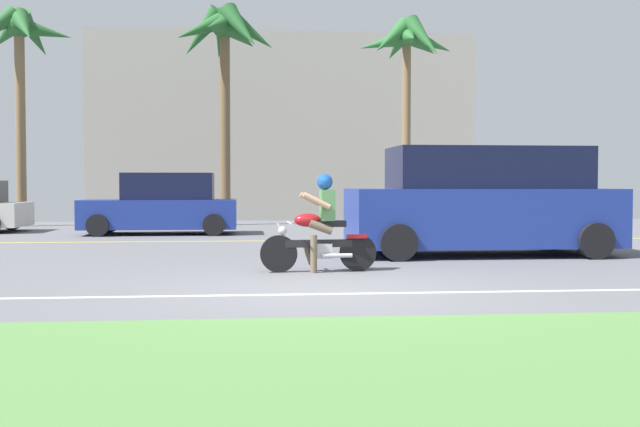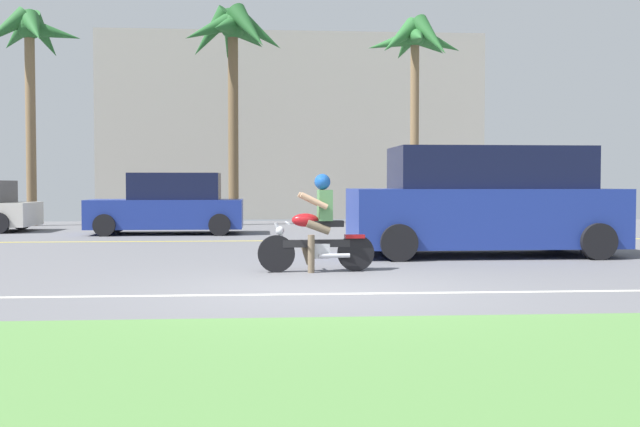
% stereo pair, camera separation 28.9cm
% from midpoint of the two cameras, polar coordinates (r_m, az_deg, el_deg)
% --- Properties ---
extents(ground, '(56.00, 30.00, 0.04)m').
position_cam_midpoint_polar(ground, '(12.54, -1.30, -3.93)').
color(ground, slate).
extents(grass_median, '(56.00, 3.80, 0.06)m').
position_cam_midpoint_polar(grass_median, '(5.56, 4.24, -11.24)').
color(grass_median, '#548442').
rests_on(grass_median, ground).
extents(lane_line_near, '(50.40, 0.12, 0.01)m').
position_cam_midpoint_polar(lane_line_near, '(9.29, 0.21, -5.95)').
color(lane_line_near, silver).
rests_on(lane_line_near, ground).
extents(lane_line_far, '(50.40, 0.12, 0.01)m').
position_cam_midpoint_polar(lane_line_far, '(17.85, -2.57, -2.01)').
color(lane_line_far, yellow).
rests_on(lane_line_far, ground).
extents(motorcyclist, '(1.76, 0.57, 1.47)m').
position_cam_midpoint_polar(motorcyclist, '(11.56, -0.74, -1.26)').
color(motorcyclist, black).
rests_on(motorcyclist, ground).
extents(suv_nearby, '(5.07, 2.17, 1.99)m').
position_cam_midpoint_polar(suv_nearby, '(14.53, 11.41, 0.77)').
color(suv_nearby, navy).
rests_on(suv_nearby, ground).
extents(parked_car_1, '(3.98, 1.87, 1.60)m').
position_cam_midpoint_polar(parked_car_1, '(20.59, -11.95, 0.57)').
color(parked_car_1, navy).
rests_on(parked_car_1, ground).
extents(palm_tree_0, '(3.17, 3.18, 6.76)m').
position_cam_midpoint_polar(palm_tree_0, '(26.07, -21.54, 11.55)').
color(palm_tree_0, brown).
rests_on(palm_tree_0, ground).
extents(palm_tree_1, '(3.22, 3.26, 6.64)m').
position_cam_midpoint_polar(palm_tree_1, '(25.29, 6.15, 11.95)').
color(palm_tree_1, brown).
rests_on(palm_tree_1, ground).
extents(palm_tree_2, '(3.41, 3.44, 6.99)m').
position_cam_midpoint_polar(palm_tree_2, '(25.19, -7.39, 12.52)').
color(palm_tree_2, brown).
rests_on(palm_tree_2, ground).
extents(building_far, '(14.36, 4.00, 6.92)m').
position_cam_midpoint_polar(building_far, '(30.53, -3.15, 6.24)').
color(building_far, '#A8A399').
rests_on(building_far, ground).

